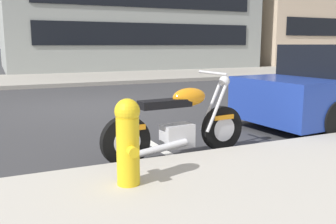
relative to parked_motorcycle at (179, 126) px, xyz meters
The scene contains 5 objects.
ground_plane 4.39m from the parked_motorcycle, 90.85° to the left, with size 260.00×260.00×0.00m, color #333335.
sidewalk_far_curb 16.52m from the parked_motorcycle, 43.74° to the left, with size 120.00×5.00×0.14m, color gray.
parking_stall_stripe 0.60m from the parked_motorcycle, 98.74° to the left, with size 0.12×2.20×0.01m, color silver.
parked_motorcycle is the anchor object (origin of this frame).
fire_hydrant 1.43m from the parked_motorcycle, 136.28° to the right, with size 0.24×0.36×0.83m.
Camera 1 is at (-2.05, -8.62, 1.47)m, focal length 40.05 mm.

